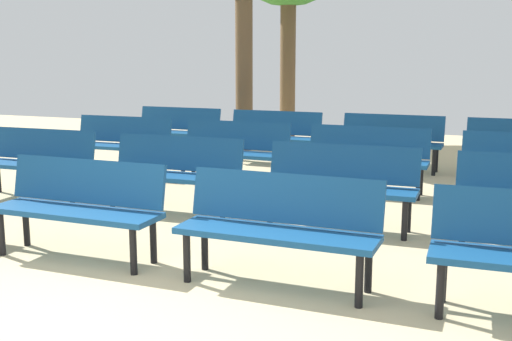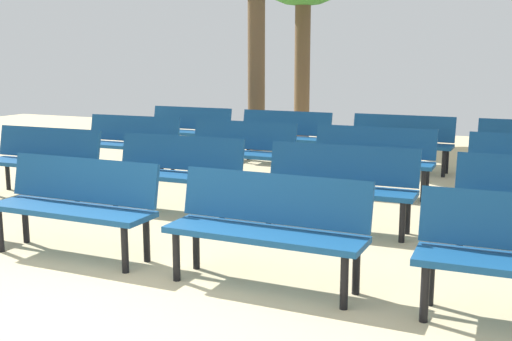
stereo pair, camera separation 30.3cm
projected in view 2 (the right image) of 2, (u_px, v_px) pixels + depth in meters
name	position (u px, v px, depth m)	size (l,w,h in m)	color
bench_r0_c1	(75.00, 201.00, 5.65)	(1.60, 0.50, 0.87)	navy
bench_r0_c2	(268.00, 223.00, 4.90)	(1.60, 0.49, 0.87)	navy
bench_r1_c0	(43.00, 157.00, 8.07)	(1.62, 0.54, 0.87)	navy
bench_r1_c1	(176.00, 169.00, 7.25)	(1.62, 0.53, 0.87)	navy
bench_r1_c2	(339.00, 182.00, 6.49)	(1.62, 0.54, 0.87)	navy
bench_r2_c0	(130.00, 140.00, 9.67)	(1.62, 0.54, 0.87)	navy
bench_r2_c1	(240.00, 148.00, 8.87)	(1.60, 0.49, 0.87)	navy
bench_r2_c2	(372.00, 156.00, 8.16)	(1.61, 0.53, 0.87)	navy
bench_r3_c0	(188.00, 128.00, 11.31)	(1.60, 0.49, 0.87)	navy
bench_r3_c1	(283.00, 134.00, 10.52)	(1.60, 0.48, 0.87)	navy
bench_r3_c2	(401.00, 139.00, 9.79)	(1.60, 0.49, 0.87)	navy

